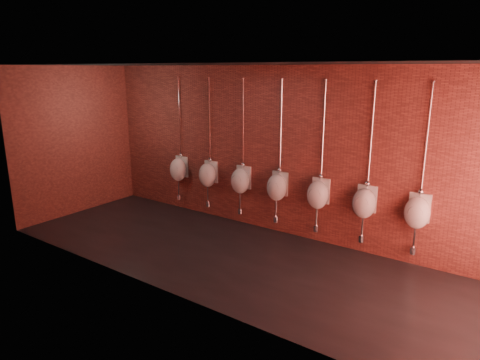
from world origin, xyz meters
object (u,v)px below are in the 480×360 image
Objects in this scene: urinal_3 at (277,187)px; urinal_5 at (364,202)px; urinal_1 at (208,174)px; urinal_0 at (178,169)px; urinal_2 at (240,180)px; urinal_4 at (318,194)px; urinal_6 at (417,212)px.

urinal_5 is (1.70, 0.00, 0.00)m from urinal_3.
urinal_3 is (1.70, 0.00, 0.00)m from urinal_1.
urinal_1 is (0.85, 0.00, 0.00)m from urinal_0.
urinal_2 is at bearing 180.00° from urinal_5.
urinal_2 and urinal_3 have the same top height.
urinal_2 is (1.70, 0.00, 0.00)m from urinal_0.
urinal_1 is at bearing 0.00° from urinal_0.
urinal_0 and urinal_4 have the same top height.
urinal_4 and urinal_6 have the same top height.
urinal_3 is (2.56, 0.00, 0.00)m from urinal_0.
urinal_3 is 2.56m from urinal_6.
urinal_5 is at bearing 180.00° from urinal_6.
urinal_4 is at bearing 0.00° from urinal_0.
urinal_6 is (5.11, 0.00, 0.00)m from urinal_0.
urinal_5 is at bearing 0.00° from urinal_4.
urinal_6 is (3.41, 0.00, 0.00)m from urinal_2.
urinal_1 is 3.41m from urinal_5.
urinal_0 is at bearing 180.00° from urinal_1.
urinal_6 is at bearing 0.00° from urinal_0.
urinal_4 is 1.00× the size of urinal_5.
urinal_4 is 0.85m from urinal_5.
urinal_3 and urinal_5 have the same top height.
urinal_3 is at bearing 0.00° from urinal_2.
urinal_4 is (1.70, 0.00, 0.00)m from urinal_2.
urinal_0 is 3.41m from urinal_4.
urinal_2 is at bearing 180.00° from urinal_6.
urinal_6 is at bearing 0.00° from urinal_4.
urinal_2 is 3.41m from urinal_6.
urinal_1 and urinal_6 have the same top height.
urinal_1 is 1.00× the size of urinal_3.
urinal_6 is (1.70, 0.00, 0.00)m from urinal_4.
urinal_0 is at bearing 180.00° from urinal_4.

